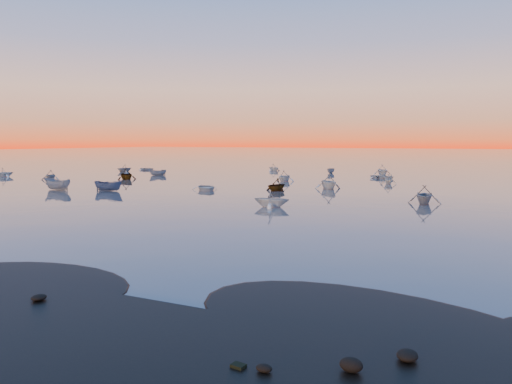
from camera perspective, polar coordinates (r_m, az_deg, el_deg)
The scene contains 4 objects.
ground at distance 121.52m, azimuth 13.65°, elevation 2.73°, with size 600.00×600.00×0.00m, color #605550.
moored_fleet at distance 76.38m, azimuth 6.04°, elevation 1.09°, with size 124.00×58.00×1.20m, color silver, non-canonical shape.
boat_near_left at distance 64.33m, azimuth -5.71°, elevation 0.19°, with size 4.48×1.87×1.12m, color silver.
boat_near_center at distance 66.06m, azimuth -16.49°, elevation 0.13°, with size 3.93×1.66×1.36m, color #3C4F74.
Camera 1 is at (25.98, -18.54, 6.38)m, focal length 35.00 mm.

